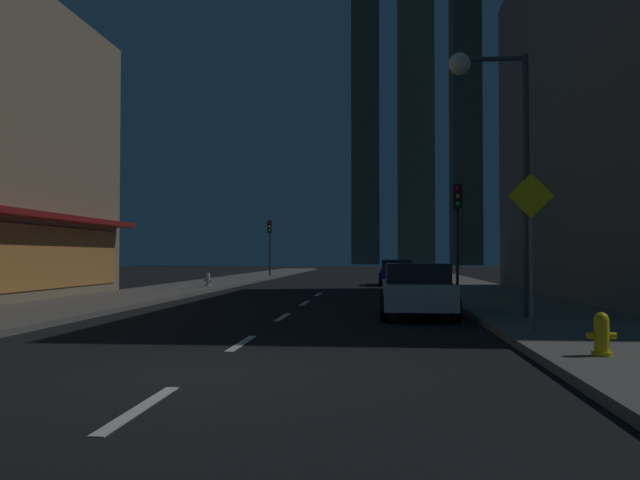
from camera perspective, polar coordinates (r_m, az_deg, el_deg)
ground_plane at (r=40.87m, az=1.57°, el=-3.83°), size 78.00×136.00×0.10m
sidewalk_right at (r=41.02m, az=11.39°, el=-3.62°), size 4.00×76.00×0.15m
sidewalk_left at (r=41.89m, az=-8.05°, el=-3.58°), size 4.00×76.00×0.15m
lane_marking_center at (r=17.42m, az=-3.33°, el=-6.85°), size 0.16×23.00×0.01m
skyscraper_distant_tall at (r=137.68m, az=4.05°, el=14.36°), size 5.71×5.47×78.31m
skyscraper_distant_mid at (r=164.61m, az=8.47°, el=10.56°), size 8.87×7.40×71.71m
skyscraper_distant_short at (r=127.20m, az=12.75°, el=12.96°), size 5.22×7.80×66.44m
car_parked_near at (r=17.59m, az=8.58°, el=-4.38°), size 1.98×4.24×1.45m
car_parked_far at (r=36.74m, az=6.79°, el=-2.85°), size 1.98×4.24×1.45m
fire_hydrant_yellow_near at (r=10.62m, az=23.71°, el=-7.76°), size 0.42×0.30×0.65m
fire_hydrant_far_left at (r=32.58m, az=-9.91°, el=-3.52°), size 0.42×0.30×0.65m
traffic_light_near_right at (r=24.35m, az=12.10°, el=2.23°), size 0.32×0.48×4.20m
traffic_light_far_left at (r=48.14m, az=-4.48°, el=0.40°), size 0.32×0.48×4.20m
street_lamp_right at (r=16.75m, az=15.00°, el=10.38°), size 1.96×0.56×6.58m
pedestrian_crossing_sign at (r=13.47m, az=18.22°, el=0.20°), size 0.91×0.08×3.15m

